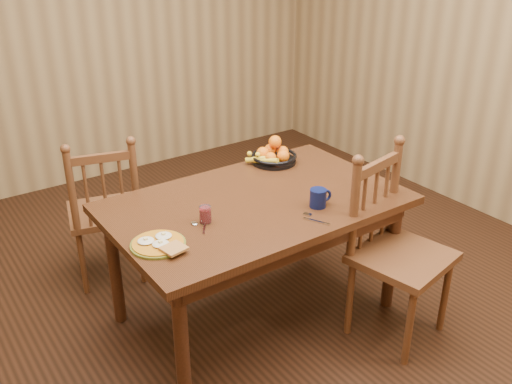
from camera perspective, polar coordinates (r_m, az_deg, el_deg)
room at (r=2.91m, az=0.00°, el=9.81°), size 4.52×5.02×2.72m
dining_table at (r=3.17m, az=0.00°, el=-2.20°), size 1.60×1.00×0.75m
chair_far at (r=3.71m, az=-14.82°, el=-1.96°), size 0.54×0.52×0.98m
chair_near at (r=3.21m, az=13.81°, el=-5.73°), size 0.56×0.54×1.06m
breakfast_plate at (r=2.73m, az=-9.69°, el=-5.10°), size 0.26×0.30×0.04m
fork at (r=2.94m, az=5.76°, el=-2.68°), size 0.07×0.18×0.00m
spoon at (r=2.88m, az=-5.86°, el=-3.29°), size 0.08×0.15×0.01m
coffee_mug at (r=3.06m, az=6.29°, el=-0.56°), size 0.13×0.09×0.10m
juice_glass at (r=2.90m, az=-5.08°, el=-2.29°), size 0.06×0.06×0.09m
fruit_bowl at (r=3.61m, az=1.72°, el=3.67°), size 0.32×0.29×0.17m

